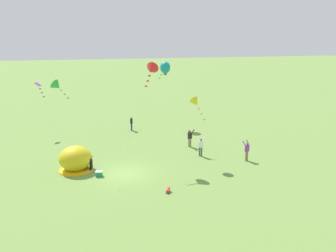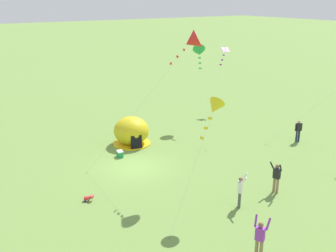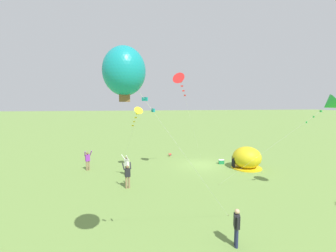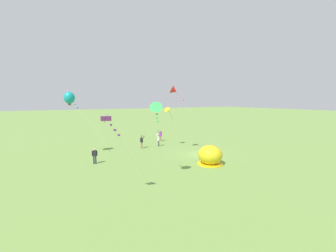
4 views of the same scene
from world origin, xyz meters
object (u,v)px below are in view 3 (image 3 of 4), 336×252
(person_far_back, at_px, (237,226))
(kite_yellow, at_px, (137,113))
(cooler_box, at_px, (221,162))
(person_flying_kite, at_px, (88,160))
(person_arms_raised, at_px, (128,175))
(kite_red, at_px, (180,80))
(kite_teal, at_px, (124,71))
(toddler_crawling, at_px, (170,155))
(kite_green, at_px, (329,104))
(popup_tent, at_px, (247,158))
(person_center_field, at_px, (127,165))

(person_far_back, height_order, kite_yellow, kite_yellow)
(cooler_box, height_order, person_flying_kite, person_flying_kite)
(person_arms_raised, distance_m, kite_red, 8.94)
(person_flying_kite, xyz_separation_m, kite_red, (-8.25, 2.29, 7.20))
(person_far_back, bearing_deg, kite_teal, 20.75)
(toddler_crawling, relative_size, kite_red, 0.06)
(kite_green, height_order, kite_red, kite_red)
(kite_green, xyz_separation_m, kite_yellow, (11.77, -7.91, -0.80))
(cooler_box, bearing_deg, kite_green, 109.43)
(toddler_crawling, height_order, kite_yellow, kite_yellow)
(popup_tent, distance_m, person_arms_raised, 11.71)
(person_flying_kite, bearing_deg, kite_green, 151.16)
(toddler_crawling, xyz_separation_m, person_center_field, (4.91, 6.46, 0.82))
(person_arms_raised, relative_size, person_far_back, 1.10)
(kite_green, distance_m, kite_teal, 13.68)
(person_flying_kite, bearing_deg, popup_tent, 173.24)
(popup_tent, xyz_separation_m, kite_green, (-1.43, 7.25, 5.20))
(person_center_field, bearing_deg, toddler_crawling, -127.22)
(person_flying_kite, distance_m, person_arms_raised, 6.27)
(person_arms_raised, bearing_deg, kite_green, 162.55)
(person_far_back, relative_size, kite_yellow, 0.29)
(kite_yellow, relative_size, kite_teal, 0.74)
(kite_yellow, bearing_deg, kite_green, 146.10)
(kite_green, relative_size, kite_teal, 0.85)
(person_flying_kite, height_order, person_arms_raised, same)
(person_far_back, bearing_deg, cooler_box, -110.07)
(kite_yellow, distance_m, kite_red, 4.72)
(person_far_back, bearing_deg, popup_tent, -120.56)
(kite_yellow, relative_size, kite_red, 0.67)
(kite_red, bearing_deg, person_flying_kite, -15.54)
(person_flying_kite, distance_m, person_center_field, 4.23)
(person_far_back, distance_m, kite_yellow, 12.97)
(person_far_back, bearing_deg, person_arms_raised, -57.75)
(kite_red, xyz_separation_m, kite_teal, (4.38, 12.14, -0.94))
(person_center_field, bearing_deg, popup_tent, -177.78)
(person_arms_raised, height_order, kite_teal, kite_teal)
(person_flying_kite, distance_m, kite_red, 11.18)
(popup_tent, xyz_separation_m, cooler_box, (1.78, -1.85, -0.78))
(person_flying_kite, bearing_deg, person_far_back, 123.95)
(popup_tent, bearing_deg, person_flying_kite, -6.76)
(popup_tent, xyz_separation_m, person_far_back, (6.43, 10.89, -0.03))
(toddler_crawling, relative_size, kite_yellow, 0.09)
(person_center_field, relative_size, kite_teal, 0.24)
(cooler_box, relative_size, person_far_back, 0.34)
(person_flying_kite, bearing_deg, kite_yellow, 166.42)
(cooler_box, relative_size, kite_green, 0.09)
(person_arms_raised, xyz_separation_m, person_far_back, (-4.81, 7.62, -0.03))
(person_arms_raised, xyz_separation_m, kite_green, (-12.68, 3.98, 5.20))
(person_far_back, height_order, kite_green, kite_green)
(cooler_box, height_order, person_arms_raised, person_arms_raised)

